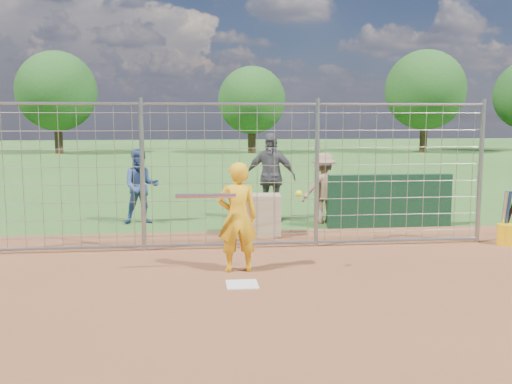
{
  "coord_description": "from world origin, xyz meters",
  "views": [
    {
      "loc": [
        -0.63,
        -7.72,
        2.28
      ],
      "look_at": [
        0.3,
        0.8,
        1.15
      ],
      "focal_mm": 40.0,
      "sensor_mm": 36.0,
      "label": 1
    }
  ],
  "objects": [
    {
      "name": "home_plate",
      "position": [
        0.0,
        -0.2,
        0.01
      ],
      "size": [
        0.43,
        0.43,
        0.02
      ],
      "primitive_type": "cube",
      "color": "silver",
      "rests_on": "ground"
    },
    {
      "name": "infield_dirt",
      "position": [
        0.0,
        -3.0,
        0.01
      ],
      "size": [
        18.0,
        18.0,
        0.0
      ],
      "primitive_type": "plane",
      "color": "brown",
      "rests_on": "ground"
    },
    {
      "name": "backstop_fence",
      "position": [
        0.0,
        2.0,
        1.26
      ],
      "size": [
        9.08,
        0.08,
        2.6
      ],
      "color": "gray",
      "rests_on": "ground"
    },
    {
      "name": "bystander_a",
      "position": [
        -1.77,
        4.58,
        0.8
      ],
      "size": [
        0.84,
        0.69,
        1.6
      ],
      "primitive_type": "imported",
      "rotation": [
        0.0,
        0.0,
        0.12
      ],
      "color": "navy",
      "rests_on": "ground"
    },
    {
      "name": "bystander_b",
      "position": [
        1.03,
        4.66,
        0.97
      ],
      "size": [
        1.23,
        0.83,
        1.94
      ],
      "primitive_type": "imported",
      "rotation": [
        0.0,
        0.0,
        -0.34
      ],
      "color": "#4F4F54",
      "rests_on": "ground"
    },
    {
      "name": "equipment_bin",
      "position": [
        0.61,
        3.04,
        0.4
      ],
      "size": [
        0.84,
        0.62,
        0.8
      ],
      "primitive_type": "cube",
      "rotation": [
        0.0,
        0.0,
        -0.09
      ],
      "color": "tan",
      "rests_on": "ground"
    },
    {
      "name": "ground",
      "position": [
        0.0,
        0.0,
        0.0
      ],
      "size": [
        100.0,
        100.0,
        0.0
      ],
      "primitive_type": "plane",
      "color": "#2D591E",
      "rests_on": "ground"
    },
    {
      "name": "bucket_with_bats",
      "position": [
        4.93,
        1.76,
        0.25
      ],
      "size": [
        0.34,
        0.37,
        0.97
      ],
      "color": "#FBB40D",
      "rests_on": "ground"
    },
    {
      "name": "dugout_wall",
      "position": [
        3.4,
        3.6,
        0.55
      ],
      "size": [
        2.6,
        0.2,
        1.1
      ],
      "primitive_type": "cube",
      "color": "#11381E",
      "rests_on": "ground"
    },
    {
      "name": "batter",
      "position": [
        -0.01,
        0.5,
        0.82
      ],
      "size": [
        0.62,
        0.43,
        1.63
      ],
      "primitive_type": "imported",
      "rotation": [
        0.0,
        0.0,
        3.22
      ],
      "color": "#F4AC15",
      "rests_on": "ground"
    },
    {
      "name": "tree_line",
      "position": [
        3.13,
        28.13,
        3.71
      ],
      "size": [
        44.66,
        6.72,
        6.48
      ],
      "color": "#3F2B19",
      "rests_on": "ground"
    },
    {
      "name": "bystander_c",
      "position": [
        2.13,
        4.22,
        0.76
      ],
      "size": [
        1.11,
        0.85,
        1.52
      ],
      "primitive_type": "imported",
      "rotation": [
        0.0,
        0.0,
        3.47
      ],
      "color": "#906C4E",
      "rests_on": "ground"
    },
    {
      "name": "equipment_in_play",
      "position": [
        -0.14,
        0.32,
        1.17
      ],
      "size": [
        1.82,
        0.1,
        0.1
      ],
      "color": "silver",
      "rests_on": "ground"
    }
  ]
}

